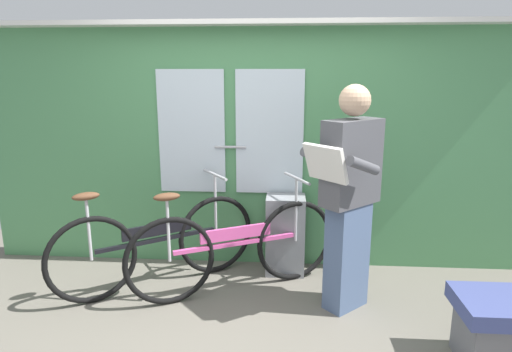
# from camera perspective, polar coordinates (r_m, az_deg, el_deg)

# --- Properties ---
(ground_plane) EXTENTS (5.96, 4.05, 0.04)m
(ground_plane) POSITION_cam_1_polar(r_m,az_deg,el_deg) (3.27, -2.08, -19.96)
(ground_plane) COLOR #666056
(train_door_wall) EXTENTS (4.96, 0.28, 2.19)m
(train_door_wall) POSITION_cam_1_polar(r_m,az_deg,el_deg) (4.00, -0.48, 4.28)
(train_door_wall) COLOR #4C8C56
(train_door_wall) RESTS_ON ground_plane
(bicycle_near_door) EXTENTS (1.63, 0.87, 0.92)m
(bicycle_near_door) POSITION_cam_1_polar(r_m,az_deg,el_deg) (3.63, -2.72, -9.25)
(bicycle_near_door) COLOR black
(bicycle_near_door) RESTS_ON ground_plane
(bicycle_leaning_behind) EXTENTS (1.48, 1.05, 0.92)m
(bicycle_leaning_behind) POSITION_cam_1_polar(r_m,az_deg,el_deg) (3.80, -12.64, -8.56)
(bicycle_leaning_behind) COLOR black
(bicycle_leaning_behind) RESTS_ON ground_plane
(passenger_reading_newspaper) EXTENTS (0.62, 0.61, 1.69)m
(passenger_reading_newspaper) POSITION_cam_1_polar(r_m,az_deg,el_deg) (3.30, 11.94, -2.45)
(passenger_reading_newspaper) COLOR slate
(passenger_reading_newspaper) RESTS_ON ground_plane
(trash_bin_by_wall) EXTENTS (0.34, 0.28, 0.71)m
(trash_bin_by_wall) POSITION_cam_1_polar(r_m,az_deg,el_deg) (3.98, 3.79, -7.57)
(trash_bin_by_wall) COLOR gray
(trash_bin_by_wall) RESTS_ON ground_plane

